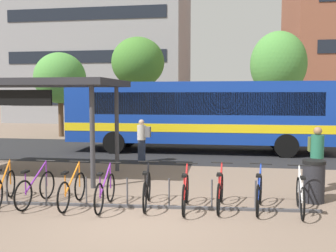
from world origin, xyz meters
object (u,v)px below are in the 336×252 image
object	(u,v)px
parked_bicycle_red_7	(220,192)
parked_bicycle_orange_1	(4,187)
parked_bicycle_black_5	(147,190)
parked_bicycle_blue_8	(259,193)
trash_bin	(314,181)
street_tree_1	(60,78)
parked_bicycle_red_6	(185,193)
commuter_olive_pack_0	(317,154)
city_bus	(198,113)
parked_bicycle_purple_4	(105,192)
street_tree_0	(138,63)
parked_bicycle_purple_2	(36,189)
transit_shelter	(12,86)
street_tree_2	(278,64)
parked_bicycle_white_9	(300,196)
commuter_grey_pack_1	(142,138)
parked_bicycle_orange_3	(72,190)

from	to	relation	value
parked_bicycle_red_7	parked_bicycle_orange_1	bearing A→B (deg)	97.02
parked_bicycle_black_5	parked_bicycle_blue_8	world-z (taller)	same
trash_bin	street_tree_1	size ratio (longest dim) A/B	0.19
parked_bicycle_red_6	trash_bin	distance (m)	3.22
commuter_olive_pack_0	parked_bicycle_blue_8	bearing A→B (deg)	-47.91
city_bus	street_tree_1	xyz separation A→B (m)	(-9.05, 5.15, 1.90)
parked_bicycle_purple_4	parked_bicycle_black_5	size ratio (longest dim) A/B	1.00
street_tree_0	parked_bicycle_blue_8	bearing A→B (deg)	-67.65
parked_bicycle_purple_2	parked_bicycle_black_5	size ratio (longest dim) A/B	1.00
parked_bicycle_red_7	parked_bicycle_blue_8	size ratio (longest dim) A/B	1.01
parked_bicycle_orange_1	parked_bicycle_purple_4	bearing A→B (deg)	-106.14
parked_bicycle_black_5	parked_bicycle_blue_8	size ratio (longest dim) A/B	1.00
commuter_olive_pack_0	street_tree_1	size ratio (longest dim) A/B	0.33
city_bus	parked_bicycle_purple_2	xyz separation A→B (m)	(-3.22, -9.05, -1.39)
city_bus	transit_shelter	size ratio (longest dim) A/B	1.73
city_bus	street_tree_2	world-z (taller)	street_tree_2
city_bus	parked_bicycle_blue_8	world-z (taller)	city_bus
city_bus	parked_bicycle_red_6	xyz separation A→B (m)	(0.36, -8.91, -1.39)
parked_bicycle_white_9	street_tree_0	bearing A→B (deg)	30.66
parked_bicycle_purple_4	parked_bicycle_red_6	distance (m)	1.86
parked_bicycle_red_7	street_tree_0	world-z (taller)	street_tree_0
parked_bicycle_purple_4	parked_bicycle_blue_8	bearing A→B (deg)	-86.57
parked_bicycle_purple_4	parked_bicycle_red_7	world-z (taller)	same
parked_bicycle_white_9	street_tree_1	xyz separation A→B (m)	(-11.95, 13.92, 3.29)
city_bus	street_tree_1	world-z (taller)	street_tree_1
parked_bicycle_white_9	commuter_grey_pack_1	size ratio (longest dim) A/B	1.03
parked_bicycle_red_6	parked_bicycle_blue_8	xyz separation A→B (m)	(1.66, 0.23, 0.00)
parked_bicycle_red_6	transit_shelter	world-z (taller)	transit_shelter
parked_bicycle_white_9	commuter_olive_pack_0	world-z (taller)	commuter_olive_pack_0
parked_bicycle_blue_8	parked_bicycle_orange_3	bearing A→B (deg)	103.17
city_bus	parked_bicycle_red_6	bearing A→B (deg)	92.12
city_bus	parked_bicycle_black_5	size ratio (longest dim) A/B	7.01
parked_bicycle_red_7	street_tree_0	distance (m)	17.34
parked_bicycle_purple_2	commuter_grey_pack_1	distance (m)	6.15
parked_bicycle_red_7	transit_shelter	size ratio (longest dim) A/B	0.25
city_bus	commuter_olive_pack_0	bearing A→B (deg)	118.51
parked_bicycle_blue_8	street_tree_0	bearing A→B (deg)	30.72
parked_bicycle_white_9	commuter_olive_pack_0	distance (m)	2.26
parked_bicycle_purple_2	street_tree_0	size ratio (longest dim) A/B	0.27
parked_bicycle_orange_3	parked_bicycle_red_6	world-z (taller)	same
street_tree_0	street_tree_1	size ratio (longest dim) A/B	1.22
parked_bicycle_black_5	parked_bicycle_orange_3	bearing A→B (deg)	91.62
parked_bicycle_red_7	commuter_grey_pack_1	bearing A→B (deg)	31.94
parked_bicycle_orange_3	street_tree_0	bearing A→B (deg)	6.10
parked_bicycle_orange_3	parked_bicycle_red_6	bearing A→B (deg)	-88.61
street_tree_0	street_tree_1	world-z (taller)	street_tree_0
parked_bicycle_black_5	trash_bin	bearing A→B (deg)	-82.70
parked_bicycle_orange_1	trash_bin	size ratio (longest dim) A/B	1.62
parked_bicycle_red_7	parked_bicycle_blue_8	world-z (taller)	same
parked_bicycle_red_6	parked_bicycle_white_9	world-z (taller)	same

